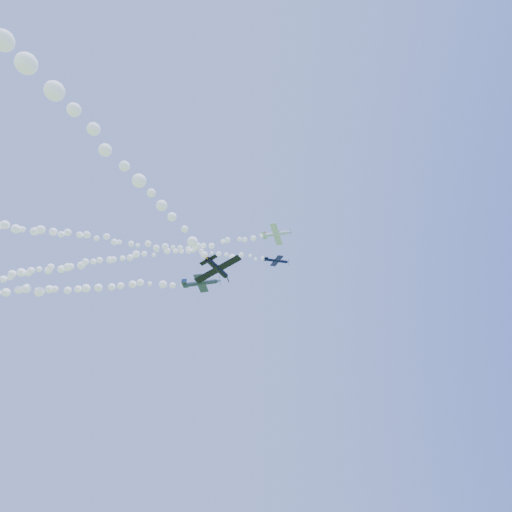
{
  "coord_description": "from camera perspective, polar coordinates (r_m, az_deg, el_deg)",
  "views": [
    {
      "loc": [
        -3.07,
        -75.47,
        2.0
      ],
      "look_at": [
        2.37,
        -5.06,
        45.33
      ],
      "focal_mm": 30.0,
      "sensor_mm": 36.0,
      "label": 1
    }
  ],
  "objects": [
    {
      "name": "smoke_trail_black",
      "position": [
        43.12,
        -30.7,
        23.77
      ],
      "size": [
        33.76,
        68.57,
        3.04
      ],
      "primitive_type": null,
      "color": "white"
    },
    {
      "name": "smoke_trail_white",
      "position": [
        104.05,
        -17.41,
        -0.26
      ],
      "size": [
        65.7,
        24.63,
        2.82
      ],
      "primitive_type": null,
      "color": "white"
    },
    {
      "name": "plane_white",
      "position": [
        91.61,
        2.72,
        2.95
      ],
      "size": [
        6.49,
        6.84,
        2.06
      ],
      "rotation": [
        -0.17,
        0.01,
        -0.34
      ],
      "color": "white"
    },
    {
      "name": "plane_grey",
      "position": [
        82.19,
        -7.34,
        -3.59
      ],
      "size": [
        7.7,
        8.09,
        2.21
      ],
      "rotation": [
        0.05,
        -0.1,
        -0.14
      ],
      "color": "#384152"
    },
    {
      "name": "plane_navy",
      "position": [
        96.94,
        2.74,
        -0.61
      ],
      "size": [
        6.19,
        6.52,
        1.83
      ],
      "rotation": [
        0.15,
        -0.01,
        0.17
      ],
      "color": "#0D113B"
    },
    {
      "name": "smoke_trail_grey",
      "position": [
        96.64,
        -30.25,
        -4.05
      ],
      "size": [
        71.09,
        12.61,
        3.38
      ],
      "primitive_type": null,
      "color": "white"
    },
    {
      "name": "plane_black",
      "position": [
        66.24,
        -5.14,
        -1.68
      ],
      "size": [
        7.27,
        7.27,
        2.98
      ],
      "rotation": [
        -0.36,
        -0.08,
        1.13
      ],
      "color": "black"
    },
    {
      "name": "smoke_trail_navy",
      "position": [
        94.15,
        -18.05,
        1.97
      ],
      "size": [
        65.07,
        13.01,
        2.49
      ],
      "primitive_type": null,
      "color": "white"
    }
  ]
}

